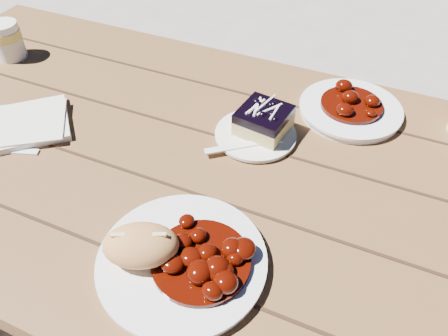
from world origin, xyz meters
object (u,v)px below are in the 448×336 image
at_px(bread_roll, 141,245).
at_px(dessert_plate, 256,135).
at_px(blueberry_cake, 264,120).
at_px(second_cup, 7,41).
at_px(second_plate, 350,110).
at_px(picnic_table, 285,243).
at_px(main_plate, 182,262).

xyz_separation_m(bread_roll, dessert_plate, (0.05, 0.35, -0.04)).
distance_m(blueberry_cake, second_cup, 0.69).
distance_m(bread_roll, second_plate, 0.55).
bearing_deg(dessert_plate, second_cup, 176.00).
relative_size(picnic_table, second_cup, 22.19).
distance_m(main_plate, dessert_plate, 0.33).
xyz_separation_m(picnic_table, bread_roll, (-0.17, -0.24, 0.21)).
relative_size(bread_roll, dessert_plate, 0.71).
distance_m(picnic_table, dessert_plate, 0.23).
xyz_separation_m(picnic_table, second_cup, (-0.79, 0.16, 0.21)).
bearing_deg(blueberry_cake, dessert_plate, -115.93).
xyz_separation_m(main_plate, blueberry_cake, (0.01, 0.34, 0.03)).
bearing_deg(second_plate, main_plate, -107.62).
xyz_separation_m(second_plate, second_cup, (-0.83, -0.11, 0.04)).
height_order(picnic_table, second_cup, second_cup).
bearing_deg(blueberry_cake, picnic_table, -41.98).
relative_size(picnic_table, second_plate, 9.43).
xyz_separation_m(blueberry_cake, second_plate, (0.15, 0.14, -0.03)).
bearing_deg(main_plate, second_plate, 72.38).
bearing_deg(second_cup, dessert_plate, -4.00).
height_order(dessert_plate, blueberry_cake, blueberry_cake).
relative_size(picnic_table, dessert_plate, 12.61).
xyz_separation_m(picnic_table, main_plate, (-0.11, -0.22, 0.17)).
xyz_separation_m(main_plate, second_cup, (-0.68, 0.37, 0.04)).
bearing_deg(main_plate, second_cup, 151.12).
distance_m(bread_roll, second_cup, 0.74).
relative_size(bread_roll, blueberry_cake, 1.07).
distance_m(picnic_table, bread_roll, 0.36).
relative_size(dessert_plate, second_plate, 0.75).
bearing_deg(bread_roll, picnic_table, 55.40).
relative_size(main_plate, dessert_plate, 1.60).
bearing_deg(second_plate, blueberry_cake, -136.14).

